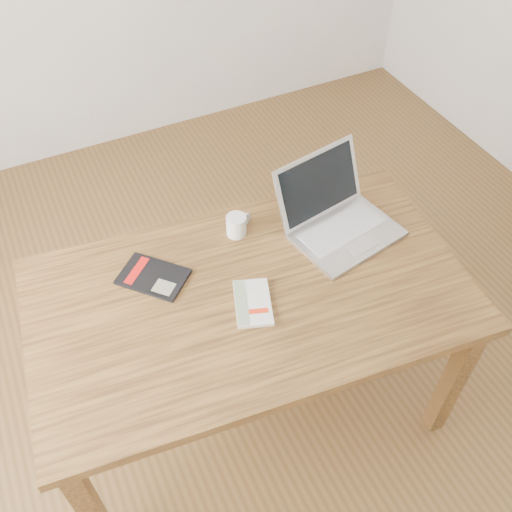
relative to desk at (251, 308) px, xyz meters
name	(u,v)px	position (x,y,z in m)	size (l,w,h in m)	color
room	(253,119)	(0.06, 0.11, 0.69)	(4.04, 4.04, 2.70)	brown
desk	(251,308)	(0.00, 0.00, 0.00)	(1.58, 1.01, 0.75)	#57391A
white_guidebook	(253,303)	(-0.02, -0.05, 0.10)	(0.18, 0.22, 0.02)	silver
black_guidebook	(153,277)	(-0.28, 0.21, 0.10)	(0.27, 0.27, 0.01)	black
laptop	(337,217)	(0.43, 0.14, 0.14)	(0.44, 0.42, 0.25)	silver
coffee_mug	(237,225)	(0.08, 0.28, 0.13)	(0.11, 0.08, 0.08)	white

